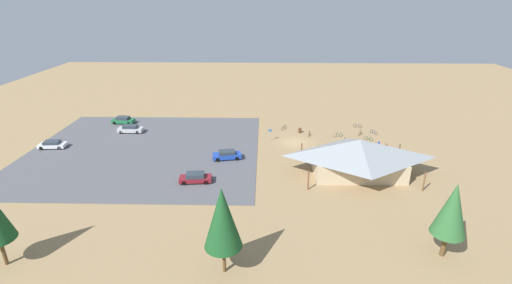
# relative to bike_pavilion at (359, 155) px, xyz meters

# --- Properties ---
(ground) EXTENTS (160.00, 160.00, 0.00)m
(ground) POSITION_rel_bike_pavilion_xyz_m (7.75, -11.66, -2.99)
(ground) COLOR #9E7F56
(ground) RESTS_ON ground
(parking_lot_asphalt) EXTENTS (37.19, 33.82, 0.05)m
(parking_lot_asphalt) POSITION_rel_bike_pavilion_xyz_m (32.93, -8.01, -2.97)
(parking_lot_asphalt) COLOR #56565B
(parking_lot_asphalt) RESTS_ON ground
(bike_pavilion) EXTENTS (15.38, 9.97, 5.24)m
(bike_pavilion) POSITION_rel_bike_pavilion_xyz_m (0.00, 0.00, 0.00)
(bike_pavilion) COLOR #C6B28E
(bike_pavilion) RESTS_ON ground
(trash_bin) EXTENTS (0.60, 0.60, 0.90)m
(trash_bin) POSITION_rel_bike_pavilion_xyz_m (6.65, -16.55, -2.54)
(trash_bin) COLOR brown
(trash_bin) RESTS_ON ground
(lot_sign) EXTENTS (0.56, 0.08, 2.20)m
(lot_sign) POSITION_rel_bike_pavilion_xyz_m (12.21, -12.51, -1.58)
(lot_sign) COLOR #99999E
(lot_sign) RESTS_ON ground
(pine_mideast) EXTENTS (3.18, 3.18, 7.91)m
(pine_mideast) POSITION_rel_bike_pavilion_xyz_m (-4.28, 17.48, 2.21)
(pine_mideast) COLOR brown
(pine_mideast) RESTS_ON ground
(pine_east) EXTENTS (3.43, 3.43, 8.75)m
(pine_east) POSITION_rel_bike_pavilion_xyz_m (16.82, 20.20, 2.80)
(pine_east) COLOR brown
(pine_east) RESTS_ON ground
(bicycle_orange_near_porch) EXTENTS (1.23, 1.31, 0.85)m
(bicycle_orange_near_porch) POSITION_rel_bike_pavilion_xyz_m (-8.05, -5.84, -2.60)
(bicycle_orange_near_porch) COLOR black
(bicycle_orange_near_porch) RESTS_ON ground
(bicycle_blue_edge_north) EXTENTS (0.99, 1.35, 0.75)m
(bicycle_blue_edge_north) POSITION_rel_bike_pavilion_xyz_m (-6.86, -16.23, -2.64)
(bicycle_blue_edge_north) COLOR black
(bicycle_blue_edge_north) RESTS_ON ground
(bicycle_teal_front_row) EXTENTS (1.78, 0.64, 0.91)m
(bicycle_teal_front_row) POSITION_rel_bike_pavilion_xyz_m (-0.06, -14.51, -2.60)
(bicycle_teal_front_row) COLOR black
(bicycle_teal_front_row) RESTS_ON ground
(bicycle_white_by_bin) EXTENTS (0.48, 1.70, 0.78)m
(bicycle_white_by_bin) POSITION_rel_bike_pavilion_xyz_m (-0.72, -11.86, -2.64)
(bicycle_white_by_bin) COLOR black
(bicycle_white_by_bin) RESTS_ON ground
(bicycle_red_lone_west) EXTENTS (0.58, 1.69, 0.89)m
(bicycle_red_lone_west) POSITION_rel_bike_pavilion_xyz_m (5.04, -14.97, -2.60)
(bicycle_red_lone_west) COLOR black
(bicycle_red_lone_west) RESTS_ON ground
(bicycle_yellow_edge_south) EXTENTS (0.97, 1.51, 0.89)m
(bicycle_yellow_edge_south) POSITION_rel_bike_pavilion_xyz_m (-4.29, -15.72, -2.60)
(bicycle_yellow_edge_south) COLOR black
(bicycle_yellow_edge_south) RESTS_ON ground
(bicycle_purple_trailside) EXTENTS (1.59, 0.66, 0.79)m
(bicycle_purple_trailside) POSITION_rel_bike_pavilion_xyz_m (-4.75, -19.68, -2.64)
(bicycle_purple_trailside) COLOR black
(bicycle_purple_trailside) RESTS_ON ground
(bicycle_green_yard_right) EXTENTS (1.32, 0.97, 0.78)m
(bicycle_green_yard_right) POSITION_rel_bike_pavilion_xyz_m (-5.08, -13.01, -2.65)
(bicycle_green_yard_right) COLOR black
(bicycle_green_yard_right) RESTS_ON ground
(bicycle_silver_lone_east) EXTENTS (1.70, 0.70, 0.82)m
(bicycle_silver_lone_east) POSITION_rel_bike_pavilion_xyz_m (-9.76, -5.47, -2.62)
(bicycle_silver_lone_east) COLOR black
(bicycle_silver_lone_east) RESTS_ON ground
(bicycle_black_yard_front) EXTENTS (1.05, 1.40, 0.83)m
(bicycle_black_yard_front) POSITION_rel_bike_pavilion_xyz_m (9.49, -18.26, -2.63)
(bicycle_black_yard_front) COLOR black
(bicycle_black_yard_front) RESTS_ON ground
(bicycle_orange_yard_left) EXTENTS (0.48, 1.74, 0.76)m
(bicycle_orange_yard_left) POSITION_rel_bike_pavilion_xyz_m (-7.15, -9.23, -2.63)
(bicycle_orange_yard_left) COLOR black
(bicycle_orange_yard_left) RESTS_ON ground
(bicycle_blue_near_sign) EXTENTS (1.03, 1.37, 0.88)m
(bicycle_blue_near_sign) POSITION_rel_bike_pavilion_xyz_m (-4.26, -10.34, -2.61)
(bicycle_blue_near_sign) COLOR black
(bicycle_blue_near_sign) RESTS_ON ground
(car_maroon_second_row) EXTENTS (4.46, 2.15, 1.36)m
(car_maroon_second_row) POSITION_rel_bike_pavilion_xyz_m (22.52, 3.11, -2.27)
(car_maroon_second_row) COLOR maroon
(car_maroon_second_row) RESTS_ON parking_lot_asphalt
(car_white_near_entry) EXTENTS (4.40, 2.22, 1.24)m
(car_white_near_entry) POSITION_rel_bike_pavilion_xyz_m (48.44, -8.27, -2.31)
(car_white_near_entry) COLOR white
(car_white_near_entry) RESTS_ON parking_lot_asphalt
(car_silver_end_stall) EXTENTS (4.47, 1.74, 1.42)m
(car_silver_end_stall) POSITION_rel_bike_pavilion_xyz_m (37.94, -15.85, -2.24)
(car_silver_end_stall) COLOR #BCBCC1
(car_silver_end_stall) RESTS_ON parking_lot_asphalt
(car_blue_aisle_side) EXTENTS (4.59, 2.51, 1.38)m
(car_blue_aisle_side) POSITION_rel_bike_pavilion_xyz_m (18.98, -4.49, -2.25)
(car_blue_aisle_side) COLOR #1E42B2
(car_blue_aisle_side) RESTS_ON parking_lot_asphalt
(car_green_back_corner) EXTENTS (4.43, 2.22, 1.40)m
(car_green_back_corner) POSITION_rel_bike_pavilion_xyz_m (41.16, -20.94, -2.25)
(car_green_back_corner) COLOR #1E6B3D
(car_green_back_corner) RESTS_ON parking_lot_asphalt
(visitor_crossing_yard) EXTENTS (0.36, 0.39, 1.82)m
(visitor_crossing_yard) POSITION_rel_bike_pavilion_xyz_m (-5.45, -8.47, -2.04)
(visitor_crossing_yard) COLOR #2D3347
(visitor_crossing_yard) RESTS_ON ground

